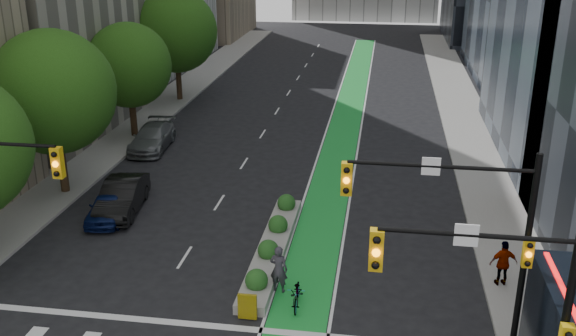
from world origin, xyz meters
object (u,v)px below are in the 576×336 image
(parked_car_left_far, at_px, (152,137))
(pedestrian_far, at_px, (503,263))
(bicycle, at_px, (297,294))
(cyclist, at_px, (279,269))
(parked_car_left_near, at_px, (109,205))
(median_planter, at_px, (273,245))
(parked_car_left_mid, at_px, (122,196))

(parked_car_left_far, relative_size, pedestrian_far, 2.81)
(parked_car_left_far, height_order, pedestrian_far, pedestrian_far)
(bicycle, bearing_deg, cyclist, 129.99)
(cyclist, bearing_deg, pedestrian_far, -159.98)
(cyclist, distance_m, parked_car_left_far, 19.29)
(bicycle, xyz_separation_m, parked_car_left_near, (-10.16, 6.31, 0.21))
(median_planter, relative_size, bicycle, 5.60)
(cyclist, height_order, parked_car_left_mid, cyclist)
(parked_car_left_near, bearing_deg, pedestrian_far, -19.39)
(parked_car_left_far, bearing_deg, median_planter, -55.50)
(cyclist, relative_size, parked_car_left_far, 0.37)
(bicycle, bearing_deg, median_planter, 108.83)
(bicycle, distance_m, parked_car_left_near, 11.97)
(parked_car_left_mid, distance_m, parked_car_left_far, 9.82)
(parked_car_left_far, bearing_deg, parked_car_left_near, -85.16)
(median_planter, distance_m, bicycle, 4.35)
(parked_car_left_far, distance_m, pedestrian_far, 24.26)
(cyclist, bearing_deg, bicycle, 143.10)
(median_planter, xyz_separation_m, pedestrian_far, (9.47, -1.53, 0.72))
(median_planter, relative_size, parked_car_left_far, 1.94)
(parked_car_left_near, bearing_deg, median_planter, -22.48)
(cyclist, relative_size, pedestrian_far, 1.04)
(cyclist, xyz_separation_m, parked_car_left_near, (-9.31, 5.42, -0.28))
(parked_car_left_near, xyz_separation_m, pedestrian_far, (17.99, -3.82, 0.40))
(cyclist, xyz_separation_m, parked_car_left_mid, (-9.00, 6.27, -0.16))
(pedestrian_far, bearing_deg, parked_car_left_far, -47.96)
(median_planter, xyz_separation_m, parked_car_left_near, (-8.51, 2.29, 0.32))
(parked_car_left_mid, relative_size, pedestrian_far, 2.64)
(parked_car_left_mid, xyz_separation_m, pedestrian_far, (17.67, -4.67, 0.27))
(bicycle, relative_size, parked_car_left_far, 0.35)
(cyclist, height_order, pedestrian_far, pedestrian_far)
(parked_car_left_far, bearing_deg, bicycle, -58.86)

